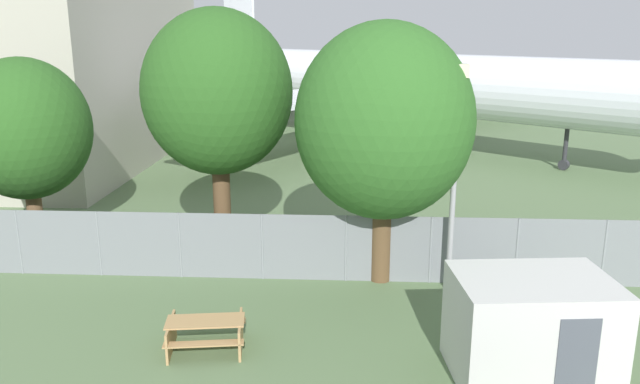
{
  "coord_description": "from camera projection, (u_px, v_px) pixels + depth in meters",
  "views": [
    {
      "loc": [
        2.77,
        -7.1,
        7.51
      ],
      "look_at": [
        1.59,
        13.68,
        2.0
      ],
      "focal_mm": 35.0,
      "sensor_mm": 36.0,
      "label": 1
    }
  ],
  "objects": [
    {
      "name": "perimeter_fence",
      "position": [
        262.0,
        247.0,
        18.98
      ],
      "size": [
        56.07,
        0.07,
        2.08
      ],
      "color": "gray",
      "rests_on": "ground"
    },
    {
      "name": "tree_left_of_cabin",
      "position": [
        384.0,
        122.0,
        17.93
      ],
      "size": [
        5.18,
        5.18,
        7.74
      ],
      "color": "brown",
      "rests_on": "ground"
    },
    {
      "name": "airplane",
      "position": [
        396.0,
        83.0,
        40.25
      ],
      "size": [
        34.58,
        29.41,
        11.52
      ],
      "rotation": [
        0.0,
        0.0,
        -0.68
      ],
      "color": "white",
      "rests_on": "ground"
    },
    {
      "name": "tree_near_hangar",
      "position": [
        218.0,
        93.0,
        19.5
      ],
      "size": [
        4.72,
        4.72,
        8.14
      ],
      "color": "brown",
      "rests_on": "ground"
    },
    {
      "name": "tree_behind_benches",
      "position": [
        25.0,
        130.0,
        21.55
      ],
      "size": [
        4.48,
        4.48,
        6.57
      ],
      "color": "brown",
      "rests_on": "ground"
    },
    {
      "name": "portable_cabin",
      "position": [
        531.0,
        328.0,
        13.61
      ],
      "size": [
        3.57,
        2.73,
        2.31
      ],
      "rotation": [
        0.0,
        0.0,
        0.1
      ],
      "color": "silver",
      "rests_on": "ground"
    },
    {
      "name": "light_mast",
      "position": [
        455.0,
        154.0,
        17.38
      ],
      "size": [
        0.44,
        0.44,
        6.56
      ],
      "color": "#99999E",
      "rests_on": "ground"
    },
    {
      "name": "picnic_bench_near_cabin",
      "position": [
        206.0,
        331.0,
        14.91
      ],
      "size": [
        2.03,
        1.64,
        0.76
      ],
      "rotation": [
        0.0,
        0.0,
        0.14
      ],
      "color": "tan",
      "rests_on": "ground"
    }
  ]
}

